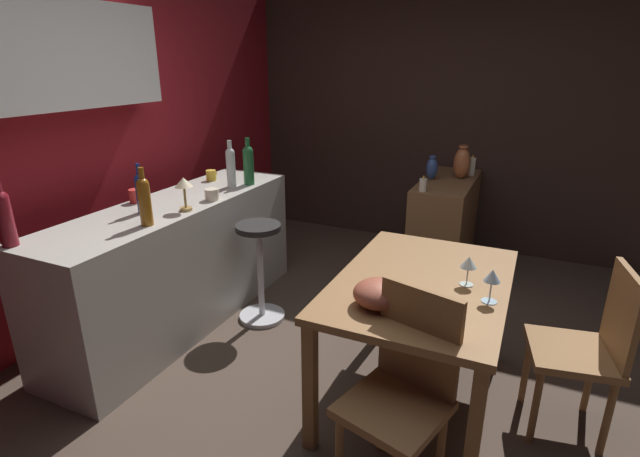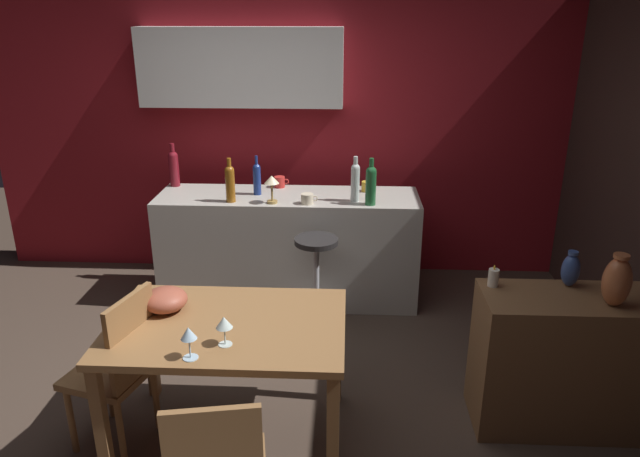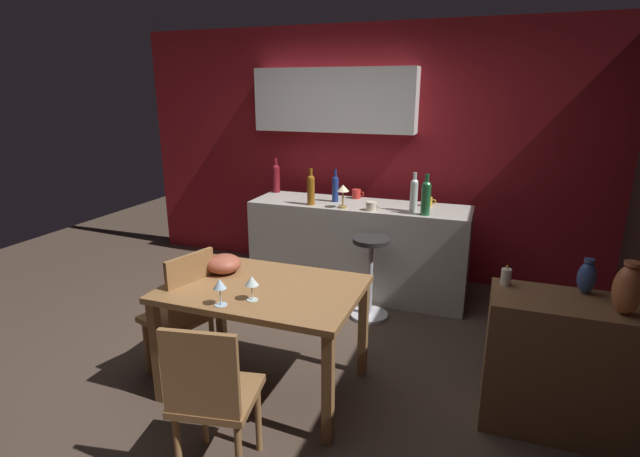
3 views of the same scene
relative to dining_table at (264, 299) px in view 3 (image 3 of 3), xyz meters
The scene contains 23 objects.
ground_plane 0.73m from the dining_table, 86.12° to the left, with size 9.00×9.00×0.00m, color #47382D.
wall_kitchen_back 2.53m from the dining_table, 90.92° to the left, with size 5.20×0.33×2.60m.
dining_table is the anchor object (origin of this frame).
kitchen_counter 1.79m from the dining_table, 85.23° to the left, with size 2.10×0.60×0.90m, color #B2ADA3.
sideboard_cabinet 1.96m from the dining_table, ahead, with size 1.10×0.44×0.82m, color brown.
chair_near_window 0.61m from the dining_table, behind, with size 0.49×0.49×0.93m.
chair_by_doorway 0.84m from the dining_table, 82.18° to the right, with size 0.46×0.46×0.91m.
bar_stool 1.34m from the dining_table, 72.11° to the left, with size 0.34×0.34×0.74m.
wine_glass_left 0.30m from the dining_table, 80.51° to the right, with size 0.08×0.08×0.16m.
wine_glass_right 0.42m from the dining_table, 107.08° to the right, with size 0.08×0.08×0.17m.
fruit_bowl 0.41m from the dining_table, 161.27° to the left, with size 0.24×0.24×0.13m, color #9E4C38.
wine_bottle_green 1.81m from the dining_table, 62.92° to the left, with size 0.08×0.08×0.36m.
wine_bottle_amber 1.66m from the dining_table, 99.89° to the left, with size 0.07×0.07×0.35m.
wine_bottle_ruby 2.20m from the dining_table, 112.62° to the left, with size 0.08×0.08×0.36m.
wine_bottle_clear 1.83m from the dining_table, 67.49° to the left, with size 0.07×0.07×0.35m.
wine_bottle_cobalt 1.83m from the dining_table, 93.20° to the left, with size 0.06×0.06×0.32m.
cup_cream 1.62m from the dining_table, 78.45° to the left, with size 0.13×0.10×0.08m.
cup_mustard 2.09m from the dining_table, 67.80° to the left, with size 0.11×0.08×0.08m.
cup_red 2.02m from the dining_table, 88.37° to the left, with size 0.12×0.09×0.09m.
counter_lamp 1.62m from the dining_table, 88.25° to the left, with size 0.11×0.11×0.22m.
pillar_candle_short 1.52m from the dining_table, 13.54° to the left, with size 0.06×0.06×0.13m.
vase_ceramic_blue 1.95m from the dining_table, 11.28° to the left, with size 0.10×0.10×0.21m.
vase_copper 2.07m from the dining_table, ahead, with size 0.15×0.15×0.29m.
Camera 3 is at (1.30, -2.89, 1.96)m, focal length 26.84 mm.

